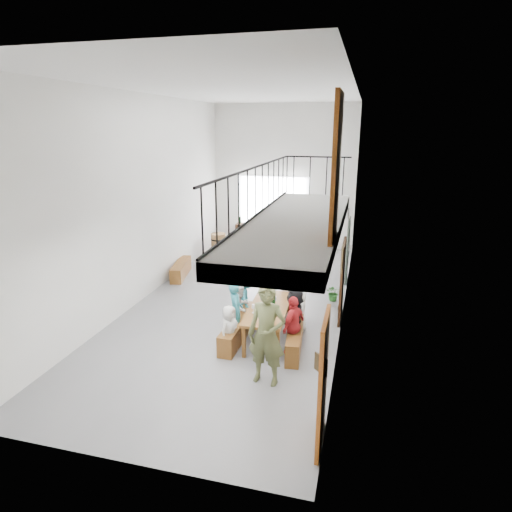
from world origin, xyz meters
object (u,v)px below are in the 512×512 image
(tasting_table, at_px, (269,311))
(bench_inner, at_px, (239,328))
(oak_barrel, at_px, (219,244))
(host_standing, at_px, (267,335))
(bicycle_near, at_px, (307,239))
(side_bench, at_px, (181,269))
(serving_counter, at_px, (259,236))

(tasting_table, bearing_deg, bench_inner, -176.58)
(oak_barrel, bearing_deg, host_standing, -64.77)
(bicycle_near, bearing_deg, host_standing, -160.88)
(side_bench, height_order, serving_counter, serving_counter)
(serving_counter, bearing_deg, host_standing, -78.57)
(serving_counter, xyz_separation_m, host_standing, (2.44, -9.14, 0.51))
(side_bench, xyz_separation_m, bicycle_near, (3.57, 3.80, 0.28))
(oak_barrel, height_order, serving_counter, serving_counter)
(side_bench, bearing_deg, bench_inner, -49.71)
(oak_barrel, height_order, bicycle_near, bicycle_near)
(bicycle_near, bearing_deg, serving_counter, 100.83)
(serving_counter, xyz_separation_m, bicycle_near, (1.97, -0.18, 0.04))
(bicycle_near, bearing_deg, tasting_table, -162.86)
(side_bench, bearing_deg, host_standing, -51.98)
(serving_counter, bearing_deg, bicycle_near, -8.82)
(bench_inner, relative_size, bicycle_near, 1.05)
(bicycle_near, bearing_deg, oak_barrel, 127.49)
(bench_inner, distance_m, side_bench, 4.69)
(tasting_table, distance_m, bench_inner, 0.82)
(tasting_table, height_order, bench_inner, tasting_table)
(side_bench, xyz_separation_m, serving_counter, (1.59, 3.98, 0.24))
(oak_barrel, bearing_deg, tasting_table, -61.48)
(tasting_table, relative_size, oak_barrel, 2.54)
(side_bench, bearing_deg, oak_barrel, 81.17)
(tasting_table, distance_m, side_bench, 5.12)
(host_standing, bearing_deg, tasting_table, 108.02)
(oak_barrel, distance_m, host_standing, 8.56)
(tasting_table, bearing_deg, bicycle_near, 88.48)
(bench_inner, distance_m, serving_counter, 7.70)
(side_bench, height_order, host_standing, host_standing)
(host_standing, bearing_deg, serving_counter, 111.36)
(tasting_table, xyz_separation_m, bench_inner, (-0.66, -0.07, -0.47))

